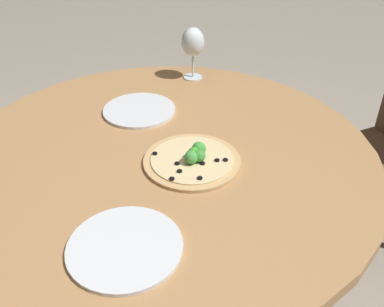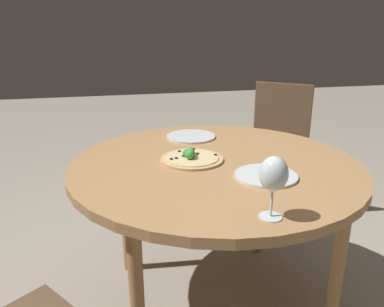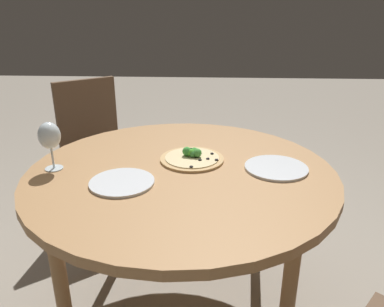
{
  "view_description": "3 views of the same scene",
  "coord_description": "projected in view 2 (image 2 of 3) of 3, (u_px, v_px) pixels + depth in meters",
  "views": [
    {
      "loc": [
        0.97,
        0.3,
        1.42
      ],
      "look_at": [
        0.04,
        0.09,
        0.77
      ],
      "focal_mm": 40.0,
      "sensor_mm": 36.0,
      "label": 1
    },
    {
      "loc": [
        -1.42,
        0.43,
        1.28
      ],
      "look_at": [
        0.04,
        0.09,
        0.77
      ],
      "focal_mm": 35.0,
      "sensor_mm": 36.0,
      "label": 2
    },
    {
      "loc": [
        0.11,
        -1.35,
        1.35
      ],
      "look_at": [
        0.04,
        0.09,
        0.77
      ],
      "focal_mm": 35.0,
      "sensor_mm": 36.0,
      "label": 3
    }
  ],
  "objects": [
    {
      "name": "plate_near",
      "position": [
        266.0,
        176.0,
        1.42
      ],
      "size": [
        0.24,
        0.24,
        0.01
      ],
      "color": "silver",
      "rests_on": "dining_table"
    },
    {
      "name": "ground_plane",
      "position": [
        212.0,
        304.0,
        1.82
      ],
      "size": [
        12.0,
        12.0,
        0.0
      ],
      "primitive_type": "plane",
      "color": "gray"
    },
    {
      "name": "dining_table",
      "position": [
        215.0,
        175.0,
        1.6
      ],
      "size": [
        1.22,
        1.22,
        0.74
      ],
      "color": "#A87A4C",
      "rests_on": "ground_plane"
    },
    {
      "name": "pizza",
      "position": [
        192.0,
        158.0,
        1.59
      ],
      "size": [
        0.27,
        0.27,
        0.05
      ],
      "color": "tan",
      "rests_on": "dining_table"
    },
    {
      "name": "wine_glass",
      "position": [
        274.0,
        175.0,
        1.07
      ],
      "size": [
        0.08,
        0.08,
        0.19
      ],
      "color": "silver",
      "rests_on": "dining_table"
    },
    {
      "name": "plate_far",
      "position": [
        191.0,
        136.0,
        1.92
      ],
      "size": [
        0.25,
        0.25,
        0.01
      ],
      "color": "silver",
      "rests_on": "dining_table"
    },
    {
      "name": "chair_2",
      "position": [
        275.0,
        151.0,
        2.5
      ],
      "size": [
        0.56,
        0.56,
        0.92
      ],
      "rotation": [
        0.0,
        0.0,
        -2.27
      ],
      "color": "brown",
      "rests_on": "ground_plane"
    }
  ]
}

